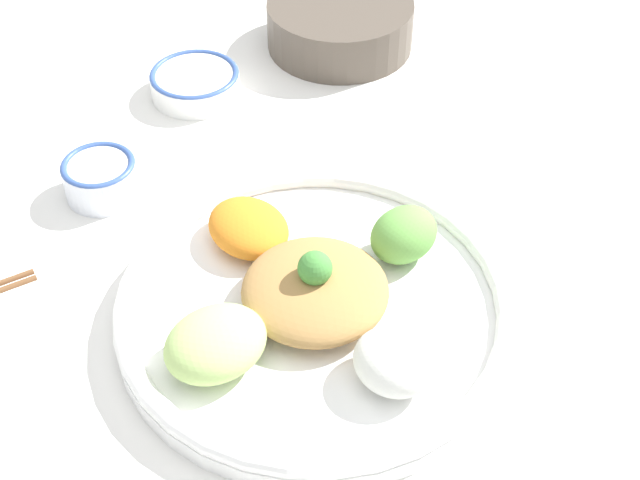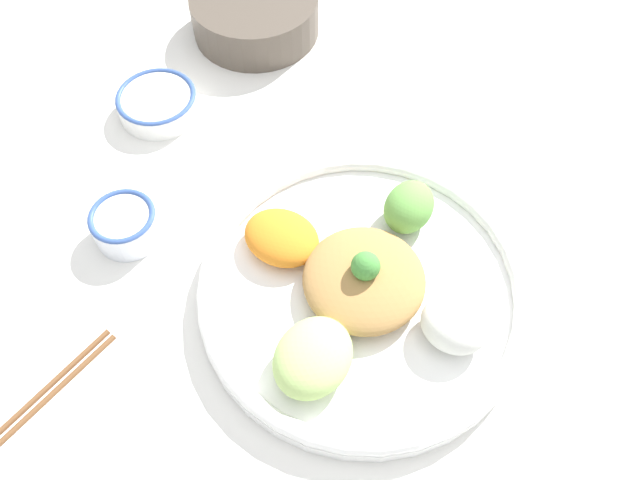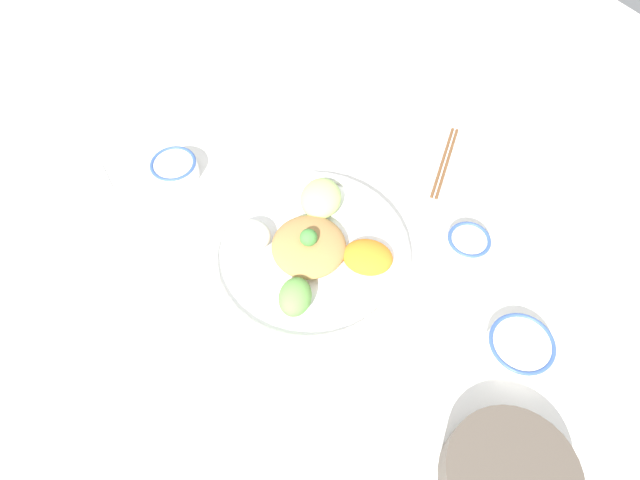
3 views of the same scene
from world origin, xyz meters
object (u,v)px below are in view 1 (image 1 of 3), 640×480
(sauce_bowl_dark, at_px, (100,177))
(side_serving_bowl, at_px, (340,22))
(sauce_bowl_red, at_px, (195,82))
(salad_platter, at_px, (313,303))

(sauce_bowl_dark, distance_m, side_serving_bowl, 0.41)
(sauce_bowl_red, relative_size, side_serving_bowl, 0.57)
(side_serving_bowl, bearing_deg, salad_platter, -87.23)
(salad_platter, height_order, sauce_bowl_dark, salad_platter)
(salad_platter, height_order, sauce_bowl_red, salad_platter)
(salad_platter, relative_size, side_serving_bowl, 1.94)
(salad_platter, xyz_separation_m, side_serving_bowl, (-0.02, 0.50, 0.01))
(sauce_bowl_red, distance_m, side_serving_bowl, 0.22)
(salad_platter, height_order, side_serving_bowl, salad_platter)
(salad_platter, distance_m, side_serving_bowl, 0.50)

